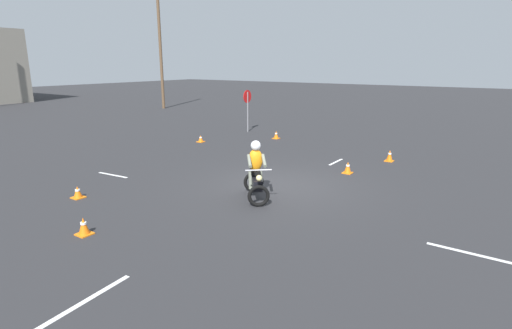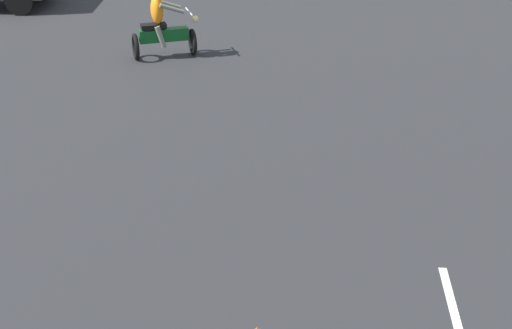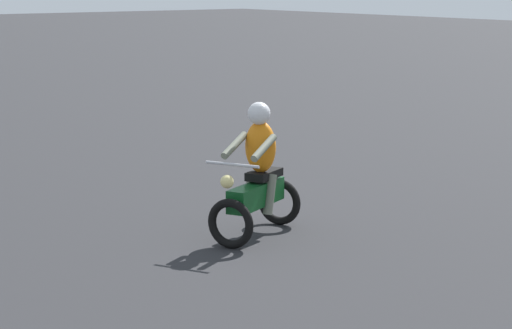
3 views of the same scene
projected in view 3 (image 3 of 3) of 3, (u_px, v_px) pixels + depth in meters
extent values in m
torus|color=black|center=(231.00, 224.00, 11.71)|extent=(0.36, 0.58, 0.60)
torus|color=black|center=(279.00, 202.00, 12.84)|extent=(0.36, 0.58, 0.60)
cube|color=#0F4C1E|center=(256.00, 195.00, 12.23)|extent=(1.09, 0.70, 0.28)
cube|color=black|center=(264.00, 174.00, 12.39)|extent=(0.62, 0.48, 0.10)
cylinder|color=silver|center=(232.00, 165.00, 11.62)|extent=(0.34, 0.64, 0.04)
sphere|color=#F2E08C|center=(227.00, 182.00, 11.54)|extent=(0.21, 0.21, 0.16)
ellipsoid|color=orange|center=(260.00, 147.00, 12.23)|extent=(0.43, 0.48, 0.64)
cylinder|color=slate|center=(234.00, 145.00, 12.05)|extent=(0.53, 0.32, 0.27)
cylinder|color=slate|center=(264.00, 148.00, 11.87)|extent=(0.53, 0.32, 0.27)
cylinder|color=slate|center=(250.00, 192.00, 12.38)|extent=(0.27, 0.22, 0.51)
cylinder|color=slate|center=(270.00, 194.00, 12.26)|extent=(0.27, 0.22, 0.51)
sphere|color=silver|center=(259.00, 113.00, 12.12)|extent=(0.38, 0.38, 0.28)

